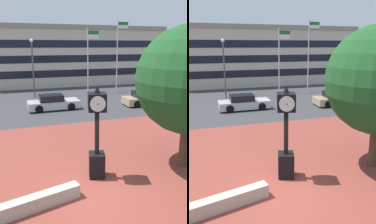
{
  "view_description": "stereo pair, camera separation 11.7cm",
  "coord_description": "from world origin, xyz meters",
  "views": [
    {
      "loc": [
        -2.47,
        -7.69,
        5.35
      ],
      "look_at": [
        0.39,
        1.13,
        2.85
      ],
      "focal_mm": 40.18,
      "sensor_mm": 36.0,
      "label": 1
    },
    {
      "loc": [
        -2.36,
        -7.73,
        5.35
      ],
      "look_at": [
        0.39,
        1.13,
        2.85
      ],
      "focal_mm": 40.18,
      "sensor_mm": 36.0,
      "label": 2
    }
  ],
  "objects": [
    {
      "name": "flagpole_secondary",
      "position": [
        9.45,
        19.84,
        4.6
      ],
      "size": [
        1.35,
        0.14,
        8.14
      ],
      "color": "silver",
      "rests_on": "ground"
    },
    {
      "name": "flagpole_primary",
      "position": [
        5.92,
        19.84,
        4.16
      ],
      "size": [
        1.37,
        0.14,
        7.15
      ],
      "color": "silver",
      "rests_on": "ground"
    },
    {
      "name": "planter_wall",
      "position": [
        -2.07,
        -0.17,
        0.25
      ],
      "size": [
        3.2,
        1.16,
        0.5
      ],
      "primitive_type": "cube",
      "rotation": [
        0.0,
        0.0,
        0.24
      ],
      "color": "#ADA393",
      "rests_on": "ground"
    },
    {
      "name": "car_street_near",
      "position": [
        0.66,
        13.15,
        0.57
      ],
      "size": [
        4.36,
        1.92,
        1.28
      ],
      "rotation": [
        0.0,
        0.0,
        4.74
      ],
      "color": "#B7BABF",
      "rests_on": "ground"
    },
    {
      "name": "civic_building",
      "position": [
        5.67,
        32.02,
        3.9
      ],
      "size": [
        25.61,
        16.26,
        7.78
      ],
      "color": "beige",
      "rests_on": "ground"
    },
    {
      "name": "street_lamp_post",
      "position": [
        -0.39,
        18.52,
        3.68
      ],
      "size": [
        0.36,
        0.36,
        5.93
      ],
      "color": "#4C4C51",
      "rests_on": "ground"
    },
    {
      "name": "car_street_far",
      "position": [
        8.99,
        12.26,
        0.57
      ],
      "size": [
        4.11,
        2.03,
        1.28
      ],
      "rotation": [
        0.0,
        0.0,
        4.68
      ],
      "color": "tan",
      "rests_on": "ground"
    },
    {
      "name": "street_clock",
      "position": [
        0.58,
        1.28,
        1.81
      ],
      "size": [
        0.84,
        0.88,
        3.87
      ],
      "rotation": [
        0.0,
        0.0,
        -0.24
      ],
      "color": "black",
      "rests_on": "ground"
    },
    {
      "name": "plaza_brick_paving",
      "position": [
        0.0,
        2.38,
        0.0
      ],
      "size": [
        44.0,
        12.77,
        0.01
      ],
      "primitive_type": "cube",
      "color": "brown",
      "rests_on": "ground"
    },
    {
      "name": "ground_plane",
      "position": [
        0.0,
        0.0,
        0.0
      ],
      "size": [
        200.0,
        200.0,
        0.0
      ],
      "primitive_type": "plane",
      "color": "#38383A"
    }
  ]
}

